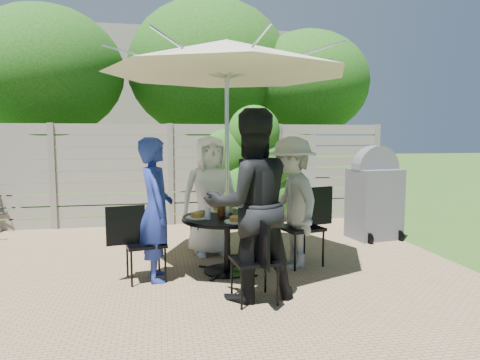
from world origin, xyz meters
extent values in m
plane|color=#2F5A1C|center=(0.00, 0.00, 0.00)|extent=(60.00, 60.00, 0.00)
cube|color=#977C58|center=(0.00, 0.50, 0.01)|extent=(7.00, 6.00, 0.02)
cube|color=gray|center=(0.00, 3.00, 0.93)|extent=(8.00, 0.10, 1.85)
ellipsoid|color=#216216|center=(1.40, 2.85, 0.90)|extent=(1.20, 0.70, 1.80)
cube|color=gray|center=(0.00, 12.00, 2.50)|extent=(10.00, 6.00, 5.00)
ellipsoid|color=#17440F|center=(-2.50, 5.00, 2.97)|extent=(3.20, 3.20, 2.72)
ellipsoid|color=#17440F|center=(1.00, 5.50, 3.18)|extent=(3.80, 3.80, 3.23)
ellipsoid|color=#17440F|center=(3.20, 4.80, 2.83)|extent=(2.80, 2.80, 2.38)
cylinder|color=black|center=(0.59, 0.13, 0.67)|extent=(1.17, 1.17, 0.03)
cylinder|color=black|center=(0.59, 0.13, 0.34)|extent=(0.07, 0.07, 0.67)
cylinder|color=black|center=(0.59, 0.13, 0.02)|extent=(0.56, 0.56, 0.04)
cylinder|color=silver|center=(0.59, 0.13, 1.29)|extent=(0.05, 0.05, 2.58)
cone|color=beige|center=(0.59, 0.13, 2.52)|extent=(3.13, 3.13, 0.39)
cube|color=black|center=(0.47, 1.07, 0.47)|extent=(0.54, 0.54, 0.04)
cube|color=black|center=(0.43, 1.30, 0.72)|extent=(0.11, 0.46, 0.47)
imported|color=white|center=(0.48, 0.95, 0.82)|extent=(0.86, 0.62, 1.64)
cube|color=black|center=(-0.36, 0.01, 0.43)|extent=(0.49, 0.49, 0.03)
cube|color=black|center=(-0.56, -0.03, 0.66)|extent=(0.42, 0.11, 0.43)
imported|color=navy|center=(-0.24, 0.03, 0.81)|extent=(0.46, 0.63, 1.62)
cube|color=black|center=(0.70, -0.81, 0.42)|extent=(0.45, 0.45, 0.03)
cube|color=black|center=(0.72, -1.02, 0.65)|extent=(0.07, 0.42, 0.42)
imported|color=black|center=(0.69, -0.69, 0.95)|extent=(1.01, 0.83, 1.90)
cube|color=black|center=(1.53, 0.25, 0.49)|extent=(0.58, 0.58, 0.04)
cube|color=black|center=(1.76, 0.31, 0.74)|extent=(0.47, 0.15, 0.49)
imported|color=#999A96|center=(1.41, 0.23, 0.81)|extent=(0.73, 1.12, 1.63)
cylinder|color=white|center=(0.54, 0.49, 0.70)|extent=(0.26, 0.26, 0.01)
cylinder|color=#AE8333|center=(0.54, 0.49, 0.73)|extent=(0.15, 0.15, 0.05)
cylinder|color=white|center=(0.23, 0.08, 0.70)|extent=(0.26, 0.26, 0.01)
cylinder|color=#AE8333|center=(0.23, 0.08, 0.73)|extent=(0.15, 0.15, 0.05)
cylinder|color=white|center=(0.63, -0.23, 0.70)|extent=(0.26, 0.26, 0.01)
cylinder|color=#AE8333|center=(0.63, -0.23, 0.73)|extent=(0.15, 0.15, 0.05)
cylinder|color=white|center=(0.94, 0.17, 0.70)|extent=(0.26, 0.26, 0.01)
cylinder|color=#AE8333|center=(0.94, 0.17, 0.73)|extent=(0.15, 0.15, 0.05)
cylinder|color=white|center=(0.80, -0.15, 0.70)|extent=(0.24, 0.24, 0.01)
cylinder|color=#AE8333|center=(0.80, -0.15, 0.73)|extent=(0.14, 0.14, 0.05)
cylinder|color=silver|center=(0.34, -0.01, 0.76)|extent=(0.07, 0.07, 0.14)
cylinder|color=silver|center=(0.72, -0.11, 0.76)|extent=(0.07, 0.07, 0.14)
cylinder|color=silver|center=(0.83, 0.27, 0.76)|extent=(0.07, 0.07, 0.14)
cylinder|color=#59280C|center=(0.52, 0.17, 0.77)|extent=(0.09, 0.09, 0.16)
cylinder|color=#C6B293|center=(0.66, 0.36, 0.75)|extent=(0.08, 0.08, 0.12)
cube|color=#545458|center=(3.12, 1.37, 0.56)|extent=(0.80, 0.66, 1.11)
cylinder|color=#545458|center=(3.12, 1.37, 1.11)|extent=(0.76, 0.33, 0.73)
camera|label=1|loc=(-0.17, -4.77, 1.64)|focal=32.00mm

